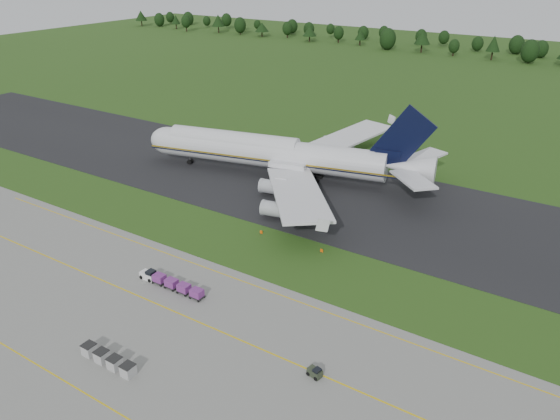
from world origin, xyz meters
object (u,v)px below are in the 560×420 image
Objects in this scene: utility_cart at (315,373)px; uld_row at (108,359)px; aircraft at (276,153)px; baggage_train at (170,283)px; edge_markers at (290,241)px.

uld_row is (-23.13, -12.43, 0.32)m from utility_cart.
aircraft is 5.58× the size of baggage_train.
uld_row is at bearing -151.74° from utility_cart.
aircraft reaches higher than edge_markers.
edge_markers is (2.44, 40.15, -0.59)m from uld_row.
aircraft is at bearing 103.97° from baggage_train.
utility_cart is 26.26m from uld_row.
baggage_train reaches higher than edge_markers.
aircraft is at bearing 127.80° from edge_markers.
aircraft is 33.47m from edge_markers.
edge_markers is at bearing -52.20° from aircraft.
aircraft is at bearing 127.26° from utility_cart.
aircraft is 68.78m from uld_row.
edge_markers is (-20.69, 27.72, -0.27)m from utility_cart.
aircraft is 67.82m from utility_cart.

